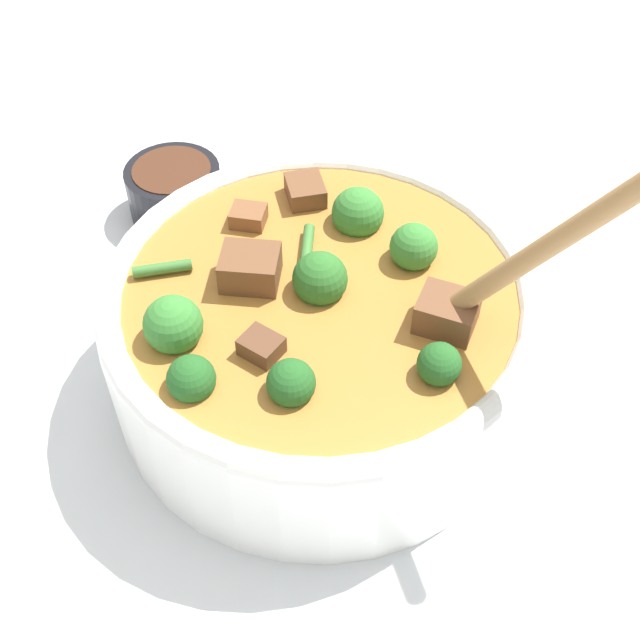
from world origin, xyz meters
The scene contains 3 objects.
ground_plane centered at (0.00, 0.00, 0.00)m, with size 4.00×4.00×0.00m, color silver.
stew_bowl centered at (0.00, 0.00, 0.05)m, with size 0.28×0.28×0.27m.
condiment_bowl centered at (0.03, -0.21, 0.02)m, with size 0.08×0.08×0.04m.
Camera 1 is at (0.14, 0.31, 0.43)m, focal length 45.00 mm.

